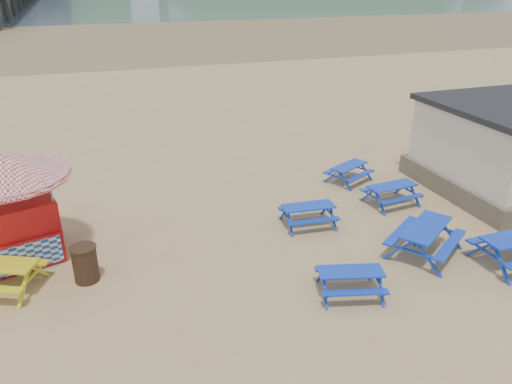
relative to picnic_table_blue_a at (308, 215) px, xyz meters
name	(u,v)px	position (x,y,z in m)	size (l,w,h in m)	color
ground	(272,243)	(-1.44, -0.68, -0.34)	(400.00, 400.00, 0.00)	tan
wet_sand	(116,35)	(-1.44, 54.32, -0.34)	(400.00, 400.00, 0.00)	brown
picnic_table_blue_a	(308,215)	(0.00, 0.00, 0.00)	(1.72, 1.43, 0.68)	#0113AF
picnic_table_blue_b	(391,195)	(3.32, 0.49, 0.01)	(1.80, 1.51, 0.70)	#0113AF
picnic_table_blue_c	(349,173)	(2.93, 2.74, -0.01)	(1.98, 1.84, 0.66)	#0113AF
picnic_table_blue_d	(350,282)	(-0.55, -3.66, -0.01)	(1.86, 1.65, 0.66)	#0113AF
picnic_table_blue_f	(425,240)	(2.35, -2.65, 0.09)	(2.64, 2.53, 0.86)	#0113AF
picnic_table_yellow	(1,277)	(-8.66, -0.69, 0.05)	(2.31, 2.14, 0.78)	gold
ice_cream_kiosk	(9,194)	(-8.34, 0.90, 1.56)	(4.14, 4.14, 3.02)	#AC1011
litter_bin	(85,263)	(-6.65, -0.92, 0.16)	(0.67, 0.67, 0.98)	#341B13
headland_town	(277,9)	(88.56, 229.00, -10.25)	(264.00, 144.00, 108.00)	#2D4C1E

